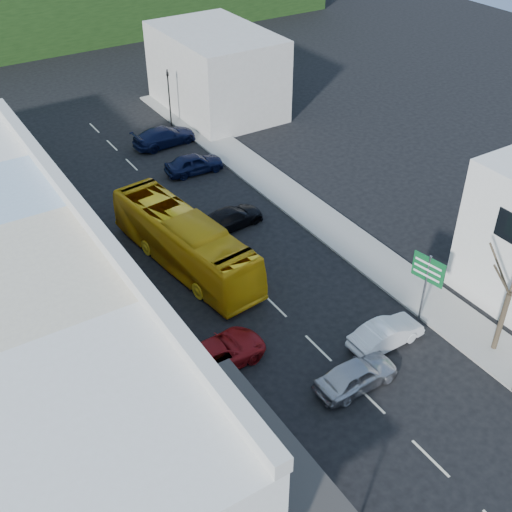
% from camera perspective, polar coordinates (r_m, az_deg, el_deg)
% --- Properties ---
extents(ground, '(120.00, 120.00, 0.00)m').
position_cam_1_polar(ground, '(33.42, 5.55, -8.15)').
color(ground, black).
rests_on(ground, ground).
extents(sidewalk_left, '(3.00, 52.00, 0.15)m').
position_cam_1_polar(sidewalk_left, '(37.54, -13.07, -3.19)').
color(sidewalk_left, gray).
rests_on(sidewalk_left, ground).
extents(sidewalk_right, '(3.00, 52.00, 0.15)m').
position_cam_1_polar(sidewalk_right, '(43.30, 5.59, 3.39)').
color(sidewalk_right, gray).
rests_on(sidewalk_right, ground).
extents(shopfront_row, '(8.25, 30.00, 8.00)m').
position_cam_1_polar(shopfront_row, '(30.46, -19.32, -5.47)').
color(shopfront_row, silver).
rests_on(shopfront_row, ground).
extents(distant_block_right, '(8.00, 12.00, 7.00)m').
position_cam_1_polar(distant_block_right, '(58.72, -3.56, 16.08)').
color(distant_block_right, '#B7B2A8').
rests_on(distant_block_right, ground).
extents(bus, '(3.88, 11.82, 3.10)m').
position_cam_1_polar(bus, '(38.24, -6.37, 1.18)').
color(bus, '#EAB111').
rests_on(bus, ground).
extents(car_silver, '(4.42, 1.84, 1.40)m').
position_cam_1_polar(car_silver, '(31.30, 8.90, -10.44)').
color(car_silver, '#B3B3B8').
rests_on(car_silver, ground).
extents(car_white, '(4.42, 1.84, 1.40)m').
position_cam_1_polar(car_white, '(33.69, 11.50, -6.78)').
color(car_white, white).
rests_on(car_white, ground).
extents(car_red, '(4.67, 2.08, 1.40)m').
position_cam_1_polar(car_red, '(32.04, -3.37, -8.63)').
color(car_red, maroon).
rests_on(car_red, ground).
extents(car_black_near, '(4.67, 2.32, 1.40)m').
position_cam_1_polar(car_black_near, '(42.03, -2.22, 3.47)').
color(car_black_near, black).
rests_on(car_black_near, ground).
extents(car_navy_mid, '(4.52, 2.12, 1.40)m').
position_cam_1_polar(car_navy_mid, '(48.74, -5.53, 8.14)').
color(car_navy_mid, black).
rests_on(car_navy_mid, ground).
extents(car_navy_far, '(4.61, 2.12, 1.40)m').
position_cam_1_polar(car_navy_far, '(53.28, -8.14, 10.43)').
color(car_navy_far, black).
rests_on(car_navy_far, ground).
extents(pedestrian_left, '(0.49, 0.66, 1.70)m').
position_cam_1_polar(pedestrian_left, '(31.29, -6.41, -9.40)').
color(pedestrian_left, black).
rests_on(pedestrian_left, sidewalk_left).
extents(direction_sign, '(0.91, 1.97, 4.20)m').
position_cam_1_polar(direction_sign, '(34.73, 14.76, -2.83)').
color(direction_sign, '#0E5727').
rests_on(direction_sign, ground).
extents(street_tree, '(3.36, 3.36, 7.28)m').
position_cam_1_polar(street_tree, '(33.09, 21.60, -3.18)').
color(street_tree, '#32281D').
rests_on(street_tree, ground).
extents(traffic_signal, '(0.77, 1.13, 4.96)m').
position_cam_1_polar(traffic_signal, '(55.95, -7.71, 13.71)').
color(traffic_signal, black).
rests_on(traffic_signal, ground).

